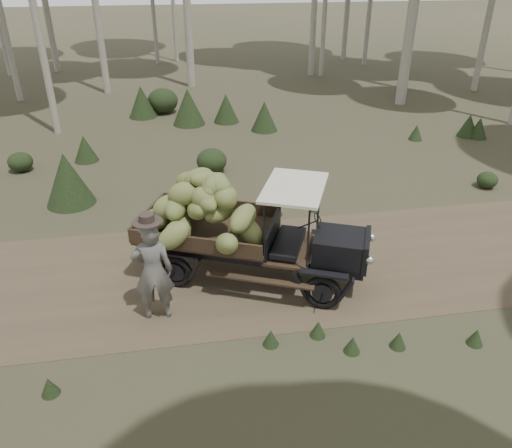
# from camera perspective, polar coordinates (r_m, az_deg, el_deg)

# --- Properties ---
(ground) EXTENTS (120.00, 120.00, 0.00)m
(ground) POSITION_cam_1_polar(r_m,az_deg,el_deg) (10.55, 10.36, -4.14)
(ground) COLOR #473D2B
(ground) RESTS_ON ground
(dirt_track) EXTENTS (70.00, 4.00, 0.01)m
(dirt_track) POSITION_cam_1_polar(r_m,az_deg,el_deg) (10.55, 10.36, -4.12)
(dirt_track) COLOR brown
(dirt_track) RESTS_ON ground
(banana_truck) EXTENTS (4.55, 3.04, 2.20)m
(banana_truck) POSITION_cam_1_polar(r_m,az_deg,el_deg) (9.33, -3.72, 0.66)
(banana_truck) COLOR black
(banana_truck) RESTS_ON ground
(farmer) EXTENTS (0.68, 0.50, 2.01)m
(farmer) POSITION_cam_1_polar(r_m,az_deg,el_deg) (8.54, -11.70, -5.21)
(farmer) COLOR #5D5A55
(farmer) RESTS_ON ground
(undergrowth) EXTENTS (21.97, 23.72, 1.37)m
(undergrowth) POSITION_cam_1_polar(r_m,az_deg,el_deg) (9.50, -3.86, -3.77)
(undergrowth) COLOR #233319
(undergrowth) RESTS_ON ground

